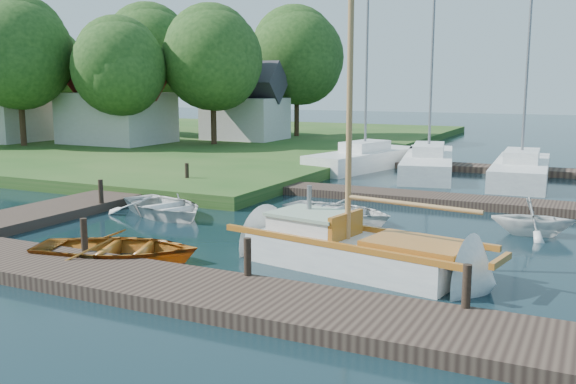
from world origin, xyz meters
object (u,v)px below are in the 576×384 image
at_px(marina_boat_1, 428,161).
at_px(tree_4, 149,54).
at_px(house_b, 3,106).
at_px(tree_2, 119,67).
at_px(tree_7, 297,56).
at_px(mooring_post_2, 248,257).
at_px(tree_1, 18,53).
at_px(mooring_post_5, 187,173).
at_px(tender_a, 164,204).
at_px(mooring_post_4, 101,191).
at_px(tender_c, 338,209).
at_px(house_c, 245,109).
at_px(marina_boat_0, 365,158).
at_px(house_a, 117,104).
at_px(dinghy, 116,245).
at_px(sailboat, 361,255).
at_px(tree_3, 213,58).
at_px(tender_d, 533,215).
at_px(mooring_post_1, 84,235).
at_px(tree_5, 48,68).
at_px(marina_boat_2, 521,169).
at_px(mooring_post_3, 467,286).

bearing_deg(marina_boat_1, tree_4, 59.47).
height_order(house_b, tree_2, tree_2).
relative_size(tree_2, tree_7, 0.83).
relative_size(mooring_post_2, tree_1, 0.09).
xyz_separation_m(mooring_post_5, tree_1, (-17.00, 7.05, 5.39)).
bearing_deg(tree_2, house_b, -179.72).
bearing_deg(mooring_post_2, marina_boat_1, 92.82).
xyz_separation_m(tender_a, tree_4, (-17.28, 21.63, 5.97)).
bearing_deg(mooring_post_4, tree_2, 128.05).
bearing_deg(marina_boat_1, tree_2, 79.27).
bearing_deg(tender_c, tree_4, 60.18).
bearing_deg(house_c, marina_boat_0, -33.92).
bearing_deg(mooring_post_5, tree_7, 103.36).
height_order(house_a, tree_7, tree_7).
height_order(dinghy, tree_4, tree_4).
height_order(sailboat, tree_1, tree_1).
xyz_separation_m(mooring_post_4, tree_3, (-7.00, 18.05, 5.11)).
relative_size(tender_d, tree_2, 0.29).
distance_m(marina_boat_0, house_a, 17.53).
height_order(marina_boat_1, tree_7, marina_boat_1).
relative_size(mooring_post_4, house_a, 0.13).
distance_m(tender_c, tree_4, 30.72).
relative_size(mooring_post_2, marina_boat_1, 0.07).
relative_size(tender_a, tree_4, 0.40).
height_order(marina_boat_1, house_a, marina_boat_1).
relative_size(marina_boat_1, tree_2, 1.43).
bearing_deg(tree_1, mooring_post_2, -33.77).
bearing_deg(tree_1, tender_a, -31.10).
distance_m(mooring_post_1, mooring_post_4, 6.40).
bearing_deg(tender_d, mooring_post_1, 120.61).
bearing_deg(mooring_post_2, tree_5, 141.51).
relative_size(mooring_post_4, tree_3, 0.09).
bearing_deg(house_c, house_b, -150.26).
bearing_deg(tender_a, marina_boat_2, -11.92).
distance_m(sailboat, house_c, 30.04).
bearing_deg(tree_1, house_a, 44.66).
xyz_separation_m(mooring_post_1, tree_4, (-19.00, 27.05, 5.67)).
bearing_deg(tree_5, tree_7, 18.43).
bearing_deg(tree_5, marina_boat_2, -10.92).
height_order(sailboat, marina_boat_2, marina_boat_2).
relative_size(tender_d, house_c, 0.43).
distance_m(house_c, tree_5, 16.36).
relative_size(dinghy, marina_boat_0, 0.41).
height_order(tender_d, tree_3, tree_3).
distance_m(tender_d, house_a, 29.61).
bearing_deg(mooring_post_3, marina_boat_2, 93.40).
distance_m(mooring_post_4, house_c, 23.16).
xyz_separation_m(dinghy, tree_5, (-27.61, 24.62, 5.01)).
relative_size(marina_boat_1, house_b, 1.93).
bearing_deg(tender_c, house_b, 79.01).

